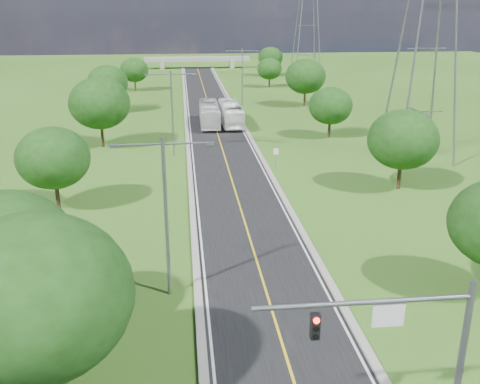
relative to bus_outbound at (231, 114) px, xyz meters
name	(u,v)px	position (x,y,z in m)	size (l,w,h in m)	color
ground	(216,127)	(-2.40, -1.47, -1.73)	(260.00, 260.00, 0.00)	#315417
road	(213,119)	(-2.40, 4.53, -1.70)	(8.00, 150.00, 0.06)	black
curb_left	(186,119)	(-6.65, 4.53, -1.62)	(0.50, 150.00, 0.22)	gray
curb_right	(240,118)	(1.85, 4.53, -1.62)	(0.50, 150.00, 0.22)	gray
signal_mast	(413,338)	(1.28, -62.47, 3.18)	(8.54, 0.33, 7.20)	slate
speed_limit_sign	(276,155)	(2.80, -23.49, -0.12)	(0.55, 0.09, 2.40)	slate
overpass	(197,60)	(-2.40, 78.53, 0.69)	(30.00, 3.00, 3.20)	gray
streetlight_near_left	(166,204)	(-8.40, -49.47, 4.22)	(5.90, 0.25, 10.00)	slate
streetlight_mid_left	(172,106)	(-8.40, -16.47, 4.22)	(5.90, 0.25, 10.00)	slate
streetlight_far_right	(242,72)	(3.60, 16.53, 4.22)	(5.90, 0.25, 10.00)	slate
power_tower_near	(428,35)	(19.60, -21.47, 12.28)	(9.00, 6.40, 28.00)	slate
power_tower_far	(307,19)	(23.60, 53.53, 12.28)	(9.00, 6.40, 28.00)	slate
tree_la	(5,250)	(-16.40, -53.47, 3.54)	(7.14, 7.14, 8.30)	black
tree_lb	(53,158)	(-18.40, -33.47, 2.92)	(6.30, 6.30, 7.33)	black
tree_lc	(100,103)	(-17.40, -11.47, 3.85)	(7.56, 7.56, 8.79)	black
tree_ld	(108,83)	(-19.40, 12.53, 3.23)	(6.72, 6.72, 7.82)	black
tree_le	(134,70)	(-16.90, 36.53, 2.61)	(5.88, 5.88, 6.84)	black
tree_lf	(35,297)	(-13.40, -59.47, 4.16)	(7.98, 7.98, 9.28)	black
tree_rb	(403,139)	(13.60, -31.47, 3.23)	(6.72, 6.72, 7.82)	black
tree_rc	(331,106)	(12.60, -9.47, 2.61)	(5.88, 5.88, 6.84)	black
tree_rd	(305,76)	(14.60, 14.53, 3.54)	(7.14, 7.14, 8.30)	black
tree_re	(269,69)	(12.10, 38.53, 2.30)	(5.46, 5.46, 6.35)	black
tree_rf	(271,57)	(15.60, 58.53, 2.92)	(6.30, 6.30, 7.33)	black
bus_outbound	(231,114)	(0.00, 0.00, 0.00)	(2.80, 11.96, 3.33)	white
bus_inbound	(209,114)	(-3.20, 0.21, -0.01)	(2.78, 11.88, 3.31)	silver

